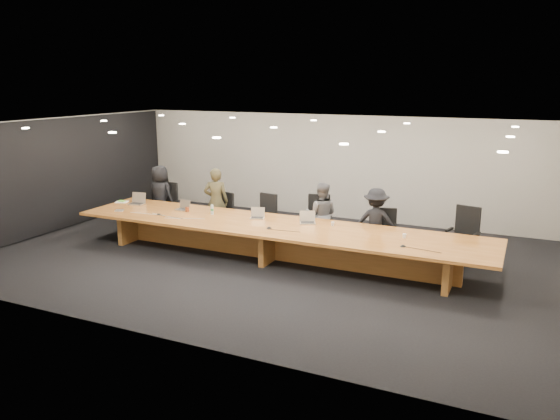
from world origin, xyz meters
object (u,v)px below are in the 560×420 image
object	(u,v)px
amber_mug	(187,209)
chair_far_right	(462,236)
chair_mid_right	(318,221)
water_bottle	(212,210)
conference_table	(274,235)
chair_mid_left	(263,217)
chair_left	(222,213)
mic_center	(269,228)
person_a	(161,196)
chair_far_left	(165,205)
person_d	(376,222)
av_box	(119,210)
person_c	(321,215)
laptop_c	(257,213)
laptop_d	(308,217)
chair_right	(386,233)
paper_cup_near	(333,224)
paper_cup_far	(404,236)
laptop_a	(136,199)
person_b	(216,201)
mic_left	(159,214)
laptop_b	(182,205)

from	to	relation	value
amber_mug	chair_far_right	bearing A→B (deg)	10.66
chair_mid_right	water_bottle	distance (m)	2.40
conference_table	chair_far_right	distance (m)	3.87
water_bottle	chair_mid_left	bearing A→B (deg)	47.93
chair_left	mic_center	world-z (taller)	chair_left
chair_mid_left	person_a	xyz separation A→B (m)	(-3.01, 0.09, 0.23)
chair_far_left	chair_far_right	world-z (taller)	chair_far_right
chair_far_right	person_d	distance (m)	1.78
chair_mid_right	av_box	world-z (taller)	chair_mid_right
person_c	chair_far_right	bearing A→B (deg)	168.41
laptop_c	chair_far_left	bearing A→B (deg)	144.97
chair_mid_right	av_box	size ratio (longest dim) A/B	6.74
person_a	laptop_d	bearing A→B (deg)	174.15
chair_right	paper_cup_near	bearing A→B (deg)	-155.23
chair_far_left	laptop_c	world-z (taller)	chair_far_left
mic_center	paper_cup_far	bearing A→B (deg)	9.41
chair_mid_right	person_a	world-z (taller)	person_a
chair_left	amber_mug	xyz separation A→B (m)	(-0.28, -1.06, 0.29)
laptop_a	person_d	bearing A→B (deg)	0.08
chair_far_left	mic_center	bearing A→B (deg)	-20.37
person_c	chair_right	bearing A→B (deg)	165.30
laptop_d	water_bottle	xyz separation A→B (m)	(-2.26, -0.15, -0.02)
chair_far_left	water_bottle	size ratio (longest dim) A/B	5.37
chair_left	chair_mid_right	xyz separation A→B (m)	(2.54, -0.03, 0.08)
person_c	laptop_c	size ratio (longest dim) A/B	4.91
person_b	water_bottle	world-z (taller)	person_b
chair_left	mic_left	bearing A→B (deg)	-95.93
laptop_b	paper_cup_far	size ratio (longest dim) A/B	3.62
chair_far_right	paper_cup_far	world-z (taller)	chair_far_right
mic_center	laptop_d	bearing A→B (deg)	50.36
chair_far_left	laptop_a	bearing A→B (deg)	-98.58
chair_left	laptop_d	world-z (taller)	chair_left
chair_mid_right	person_b	xyz separation A→B (m)	(-2.61, -0.10, 0.23)
amber_mug	laptop_c	bearing A→B (deg)	3.76
conference_table	laptop_d	world-z (taller)	laptop_d
chair_far_right	amber_mug	xyz separation A→B (m)	(-5.94, -1.12, 0.20)
person_b	paper_cup_near	bearing A→B (deg)	145.95
laptop_c	water_bottle	xyz separation A→B (m)	(-1.10, -0.09, -0.01)
laptop_a	paper_cup_near	xyz separation A→B (m)	(5.01, 0.10, -0.10)
chair_far_left	paper_cup_near	xyz separation A→B (m)	(4.84, -0.80, 0.22)
mic_center	water_bottle	bearing A→B (deg)	162.29
person_c	amber_mug	xyz separation A→B (m)	(-2.90, -1.02, 0.06)
chair_far_left	av_box	world-z (taller)	chair_far_left
chair_mid_left	amber_mug	size ratio (longest dim) A/B	10.47
mic_center	mic_left	bearing A→B (deg)	-179.82
person_a	laptop_c	xyz separation A→B (m)	(3.27, -0.92, 0.08)
paper_cup_far	person_d	bearing A→B (deg)	129.61
paper_cup_near	paper_cup_far	distance (m)	1.57
chair_left	water_bottle	xyz separation A→B (m)	(0.37, -1.03, 0.34)
paper_cup_near	mic_center	distance (m)	1.33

